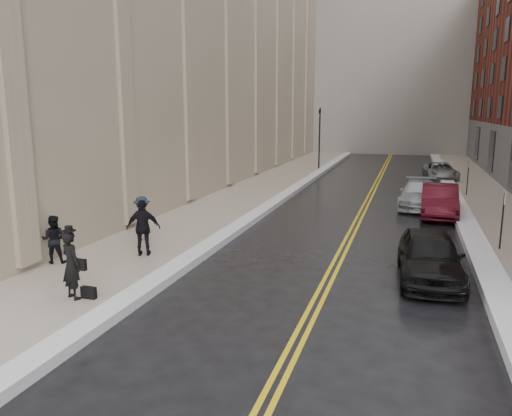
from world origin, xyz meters
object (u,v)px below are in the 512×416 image
Objects in this scene: car_maroon at (439,201)px; pedestrian_c at (143,228)px; car_black at (430,256)px; car_silver_near at (419,194)px; pedestrian_a at (54,239)px; pedestrian_main at (71,265)px; pedestrian_b at (142,218)px; car_silver_far at (440,171)px.

pedestrian_c is (-9.96, -10.45, 0.35)m from car_maroon.
car_black is 0.93× the size of car_silver_near.
car_black is 2.84× the size of pedestrian_a.
pedestrian_main reaches higher than car_silver_near.
pedestrian_main reaches higher than car_black.
car_silver_far is at bearing -140.21° from pedestrian_b.
pedestrian_b is (-1.28, 5.85, -0.07)m from pedestrian_main.
car_black is at bearing -86.40° from car_silver_near.
pedestrian_main is 5.99m from pedestrian_b.
car_maroon is 2.97× the size of pedestrian_a.
pedestrian_c reaches higher than pedestrian_b.
pedestrian_a reaches higher than car_maroon.
pedestrian_a is 0.93× the size of pedestrian_b.
car_maroon is 13.38m from car_silver_far.
pedestrian_a is 0.81× the size of pedestrian_c.
car_black is 11.93m from car_silver_near.
pedestrian_main reaches higher than pedestrian_a.
car_maroon is 17.50m from pedestrian_main.
pedestrian_a is at bearing 47.01° from pedestrian_b.
pedestrian_main is 3.56m from pedestrian_a.
car_silver_far is 28.56m from pedestrian_a.
pedestrian_a is 2.86m from pedestrian_c.
car_black is at bearing 168.55° from pedestrian_a.
pedestrian_b is (1.28, 3.39, 0.06)m from pedestrian_a.
car_maroon is (0.71, 9.82, 0.01)m from car_black.
pedestrian_b is (-11.72, -22.04, 0.36)m from car_silver_far.
pedestrian_b is (-10.12, -10.79, 0.30)m from car_silver_near.
car_silver_far is at bearing -86.73° from pedestrian_main.
car_silver_near is at bearing 87.85° from car_black.
car_silver_near is 18.20m from pedestrian_a.
car_silver_near is 2.49× the size of pedestrian_c.
pedestrian_main is at bearing 113.64° from pedestrian_a.
pedestrian_c is (-9.25, -0.62, 0.35)m from car_black.
car_silver_near is (-0.19, 11.93, -0.06)m from car_black.
pedestrian_main is at bearing -155.50° from car_black.
pedestrian_main reaches higher than pedestrian_b.
pedestrian_main is at bearing -116.35° from car_silver_far.
pedestrian_a is (-11.40, -14.18, 0.24)m from car_silver_near.
car_silver_far is 2.92× the size of pedestrian_a.
car_silver_near is at bearing -94.19° from pedestrian_main.
car_silver_near is (-0.90, 2.11, -0.07)m from car_maroon.
car_black is 2.31× the size of pedestrian_c.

